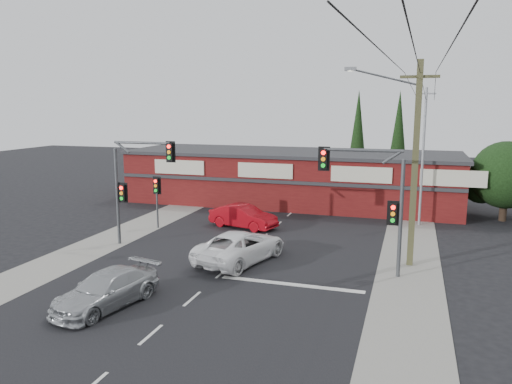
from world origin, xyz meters
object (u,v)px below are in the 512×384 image
(silver_suv, at_px, (106,290))
(red_sedan, at_px, (243,216))
(utility_pole, at_px, (412,157))
(shop_building, at_px, (291,177))
(white_suv, at_px, (241,246))

(silver_suv, xyz_separation_m, red_sedan, (0.97, 13.86, 0.05))
(utility_pole, bearing_deg, shop_building, 123.76)
(shop_building, bearing_deg, white_suv, -85.61)
(white_suv, xyz_separation_m, utility_pole, (8.14, 1.93, 4.61))
(silver_suv, height_order, red_sedan, red_sedan)
(white_suv, relative_size, silver_suv, 1.18)
(silver_suv, xyz_separation_m, utility_pole, (11.27, 9.06, 4.70))
(white_suv, bearing_deg, utility_pole, -151.21)
(white_suv, distance_m, shop_building, 16.04)
(shop_building, xyz_separation_m, utility_pole, (9.36, -14.00, 3.26))
(silver_suv, distance_m, utility_pole, 15.21)
(red_sedan, xyz_separation_m, utility_pole, (10.30, -4.79, 4.65))
(shop_building, distance_m, utility_pole, 17.15)
(silver_suv, bearing_deg, utility_pole, 51.58)
(red_sedan, bearing_deg, shop_building, 8.85)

